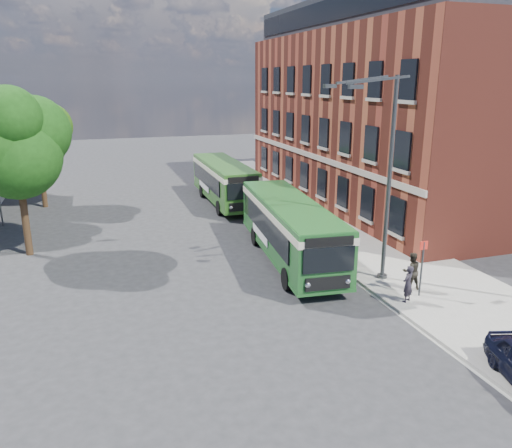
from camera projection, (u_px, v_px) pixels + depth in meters
name	position (u px, v px, depth m)	size (l,w,h in m)	color
ground	(260.00, 278.00, 22.98)	(120.00, 120.00, 0.00)	#28282A
pavement	(322.00, 219.00, 32.36)	(6.00, 48.00, 0.15)	gray
kerb_line	(278.00, 224.00, 31.46)	(0.12, 48.00, 0.01)	beige
brick_office	(389.00, 106.00, 36.18)	(12.10, 26.00, 14.20)	maroon
street_lamp	(382.00, 177.00, 21.27)	(2.96, 2.38, 9.00)	#373A3C
bus_stop_sign	(422.00, 265.00, 20.41)	(0.35, 0.08, 2.52)	#373A3C
bus_front	(290.00, 225.00, 24.87)	(3.61, 11.24, 3.02)	#1F5823
bus_rear	(224.00, 179.00, 36.45)	(2.72, 10.41, 3.02)	#2D5F20
pedestrian_a	(408.00, 284.00, 20.03)	(0.56, 0.37, 1.53)	black
pedestrian_b	(411.00, 271.00, 21.21)	(0.80, 0.62, 1.65)	black
tree_left	(16.00, 143.00, 24.42)	(5.09, 4.84, 8.60)	#342213
tree_right	(38.00, 133.00, 34.30)	(4.58, 4.36, 7.74)	#342213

